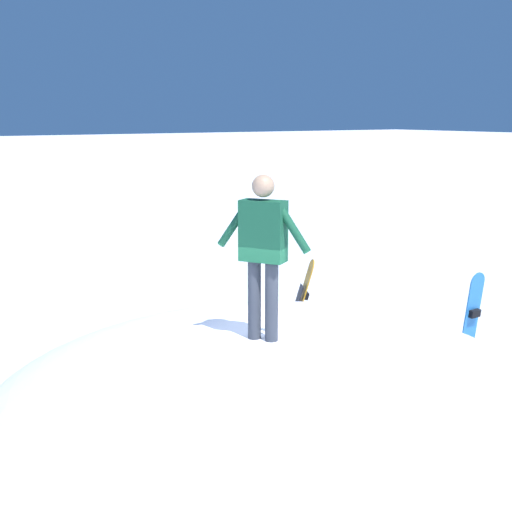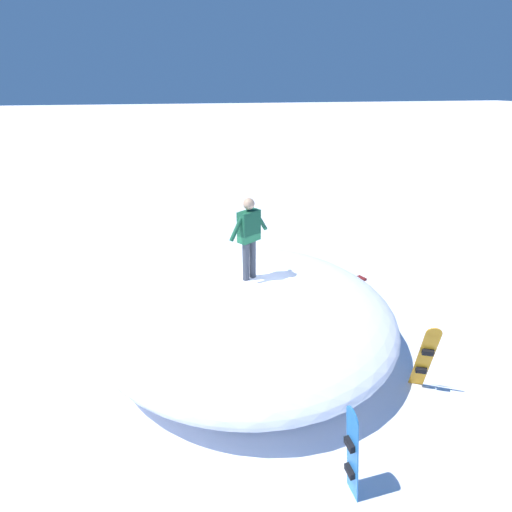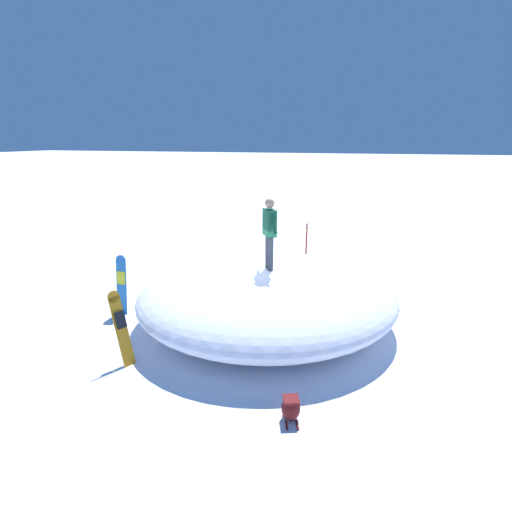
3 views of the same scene
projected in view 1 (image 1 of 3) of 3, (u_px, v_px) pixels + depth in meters
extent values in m
plane|color=white|center=(288.00, 451.00, 7.81)|extent=(240.00, 240.00, 0.00)
ellipsoid|color=white|center=(275.00, 406.00, 7.29)|extent=(8.81, 8.71, 1.49)
cylinder|color=#333842|center=(254.00, 299.00, 7.14)|extent=(0.14, 0.14, 0.86)
cylinder|color=#333842|center=(272.00, 302.00, 7.05)|extent=(0.14, 0.14, 0.86)
cube|color=#195638|center=(263.00, 231.00, 6.94)|extent=(0.44, 0.52, 0.64)
sphere|color=tan|center=(263.00, 186.00, 6.84)|extent=(0.23, 0.23, 0.23)
cylinder|color=#195638|center=(235.00, 223.00, 7.06)|extent=(0.29, 0.39, 0.53)
cylinder|color=#195638|center=(292.00, 228.00, 6.79)|extent=(0.29, 0.39, 0.53)
cube|color=#2672BF|center=(469.00, 330.00, 9.87)|extent=(0.30, 0.19, 1.48)
cylinder|color=#2672BF|center=(478.00, 282.00, 9.65)|extent=(0.30, 0.06, 0.30)
cube|color=yellow|center=(471.00, 313.00, 9.81)|extent=(0.25, 0.05, 0.35)
cube|color=black|center=(475.00, 314.00, 9.76)|extent=(0.19, 0.09, 0.12)
cube|color=black|center=(469.00, 347.00, 9.92)|extent=(0.19, 0.09, 0.12)
cube|color=orange|center=(298.00, 311.00, 10.86)|extent=(0.49, 0.42, 1.45)
cylinder|color=orange|center=(311.00, 267.00, 10.73)|extent=(0.19, 0.28, 0.26)
cube|color=black|center=(299.00, 295.00, 10.80)|extent=(0.19, 0.25, 0.35)
cube|color=black|center=(305.00, 295.00, 10.82)|extent=(0.17, 0.21, 0.12)
cube|color=black|center=(296.00, 326.00, 10.91)|extent=(0.17, 0.21, 0.12)
ellipsoid|color=maroon|center=(54.00, 375.00, 9.56)|extent=(0.41, 0.41, 0.41)
ellipsoid|color=maroon|center=(60.00, 381.00, 9.48)|extent=(0.26, 0.17, 0.20)
cube|color=maroon|center=(53.00, 363.00, 9.52)|extent=(0.34, 0.35, 0.06)
cylinder|color=maroon|center=(52.00, 382.00, 9.77)|extent=(0.11, 0.23, 0.04)
cylinder|color=maroon|center=(42.00, 386.00, 9.63)|extent=(0.11, 0.23, 0.04)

